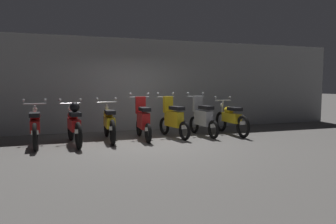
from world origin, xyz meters
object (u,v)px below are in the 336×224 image
object	(u,v)px
motorbike_slot_1	(74,124)
motorbike_slot_3	(143,120)
motorbike_slot_2	(109,123)
motorbike_slot_4	(173,119)
motorbike_slot_0	(35,126)
motorbike_slot_5	(203,118)
motorbike_slot_6	(231,118)

from	to	relation	value
motorbike_slot_1	motorbike_slot_3	bearing A→B (deg)	6.01
motorbike_slot_2	motorbike_slot_4	world-z (taller)	motorbike_slot_4
motorbike_slot_0	motorbike_slot_1	bearing A→B (deg)	-9.40
motorbike_slot_2	motorbike_slot_5	size ratio (longest dim) A/B	1.16
motorbike_slot_0	motorbike_slot_2	distance (m)	1.84
motorbike_slot_6	motorbike_slot_0	bearing A→B (deg)	-179.75
motorbike_slot_5	motorbike_slot_2	bearing A→B (deg)	179.07
motorbike_slot_0	motorbike_slot_4	size ratio (longest dim) A/B	1.17
motorbike_slot_1	motorbike_slot_6	distance (m)	4.59
motorbike_slot_4	motorbike_slot_5	distance (m)	0.92
motorbike_slot_5	motorbike_slot_6	distance (m)	0.92
motorbike_slot_1	motorbike_slot_3	xyz separation A→B (m)	(1.84, 0.19, -0.00)
motorbike_slot_1	motorbike_slot_3	distance (m)	1.85
motorbike_slot_4	motorbike_slot_1	bearing A→B (deg)	-174.81
motorbike_slot_5	motorbike_slot_3	bearing A→B (deg)	-178.66
motorbike_slot_2	motorbike_slot_4	bearing A→B (deg)	-0.99
motorbike_slot_1	motorbike_slot_4	xyz separation A→B (m)	(2.75, 0.25, -0.00)
motorbike_slot_0	motorbike_slot_4	distance (m)	3.66
motorbike_slot_2	motorbike_slot_6	size ratio (longest dim) A/B	1.00
motorbike_slot_0	motorbike_slot_1	xyz separation A→B (m)	(0.92, -0.15, 0.04)
motorbike_slot_1	motorbike_slot_4	size ratio (longest dim) A/B	1.17
motorbike_slot_4	motorbike_slot_6	distance (m)	1.84
motorbike_slot_0	motorbike_slot_3	xyz separation A→B (m)	(2.75, 0.04, 0.04)
motorbike_slot_3	motorbike_slot_5	distance (m)	1.83
motorbike_slot_3	motorbike_slot_5	xyz separation A→B (m)	(1.83, 0.04, 0.00)
motorbike_slot_5	motorbike_slot_6	world-z (taller)	motorbike_slot_5
motorbike_slot_4	motorbike_slot_6	xyz separation A→B (m)	(1.84, -0.07, -0.04)
motorbike_slot_2	motorbike_slot_5	world-z (taller)	motorbike_slot_5
motorbike_slot_3	motorbike_slot_6	size ratio (longest dim) A/B	0.86
motorbike_slot_0	motorbike_slot_5	xyz separation A→B (m)	(4.58, 0.08, 0.04)
motorbike_slot_6	motorbike_slot_5	bearing A→B (deg)	176.25
motorbike_slot_6	motorbike_slot_3	bearing A→B (deg)	179.64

